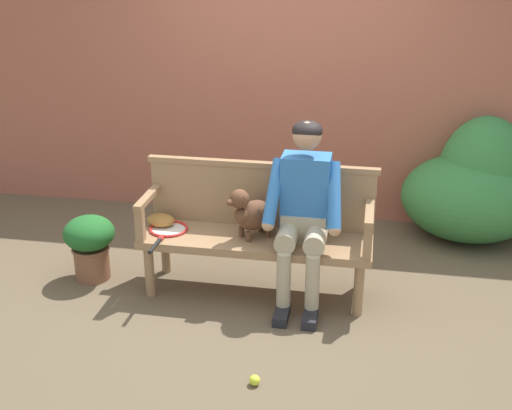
% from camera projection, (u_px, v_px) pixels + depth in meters
% --- Properties ---
extents(ground_plane, '(40.00, 40.00, 0.00)m').
position_uv_depth(ground_plane, '(256.00, 291.00, 5.00)').
color(ground_plane, brown).
extents(brick_garden_fence, '(8.00, 0.30, 2.17)m').
position_uv_depth(brick_garden_fence, '(289.00, 99.00, 6.14)').
color(brick_garden_fence, '#9E5642').
rests_on(brick_garden_fence, ground).
extents(hedge_bush_far_left, '(1.19, 0.95, 0.76)m').
position_uv_depth(hedge_bush_far_left, '(471.00, 198.00, 5.75)').
color(hedge_bush_far_left, '#337538').
rests_on(hedge_bush_far_left, ground).
extents(hedge_bush_far_right, '(0.83, 0.60, 0.88)m').
position_uv_depth(hedge_bush_far_right, '(500.00, 190.00, 5.75)').
color(hedge_bush_far_right, '#337538').
rests_on(hedge_bush_far_right, ground).
extents(hedge_bush_mid_right, '(0.79, 0.71, 1.09)m').
position_uv_depth(hedge_bush_mid_right, '(483.00, 178.00, 5.75)').
color(hedge_bush_mid_right, '#337538').
rests_on(hedge_bush_mid_right, ground).
extents(garden_bench, '(1.69, 0.51, 0.46)m').
position_uv_depth(garden_bench, '(256.00, 244.00, 4.85)').
color(garden_bench, '#93704C').
rests_on(garden_bench, ground).
extents(bench_backrest, '(1.73, 0.06, 0.50)m').
position_uv_depth(bench_backrest, '(261.00, 193.00, 4.94)').
color(bench_backrest, '#93704C').
rests_on(bench_backrest, garden_bench).
extents(bench_armrest_left_end, '(0.06, 0.51, 0.28)m').
position_uv_depth(bench_armrest_left_end, '(145.00, 208.00, 4.81)').
color(bench_armrest_left_end, '#93704C').
rests_on(bench_armrest_left_end, garden_bench).
extents(bench_armrest_right_end, '(0.06, 0.51, 0.28)m').
position_uv_depth(bench_armrest_right_end, '(369.00, 224.00, 4.54)').
color(bench_armrest_right_end, '#93704C').
rests_on(bench_armrest_right_end, garden_bench).
extents(person_seated, '(0.56, 0.65, 1.33)m').
position_uv_depth(person_seated, '(304.00, 206.00, 4.66)').
color(person_seated, black).
rests_on(person_seated, ground).
extents(dog_on_bench, '(0.35, 0.33, 0.39)m').
position_uv_depth(dog_on_bench, '(251.00, 213.00, 4.75)').
color(dog_on_bench, brown).
rests_on(dog_on_bench, garden_bench).
extents(tennis_racket, '(0.29, 0.56, 0.03)m').
position_uv_depth(tennis_racket, '(167.00, 230.00, 4.91)').
color(tennis_racket, red).
rests_on(tennis_racket, garden_bench).
extents(baseball_glove, '(0.25, 0.21, 0.09)m').
position_uv_depth(baseball_glove, '(161.00, 220.00, 5.00)').
color(baseball_glove, '#9E6B2D').
rests_on(baseball_glove, garden_bench).
extents(tennis_ball, '(0.07, 0.07, 0.07)m').
position_uv_depth(tennis_ball, '(255.00, 380.00, 3.95)').
color(tennis_ball, '#CCDB33').
rests_on(tennis_ball, ground).
extents(potted_plant, '(0.39, 0.39, 0.51)m').
position_uv_depth(potted_plant, '(90.00, 243.00, 5.09)').
color(potted_plant, brown).
rests_on(potted_plant, ground).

